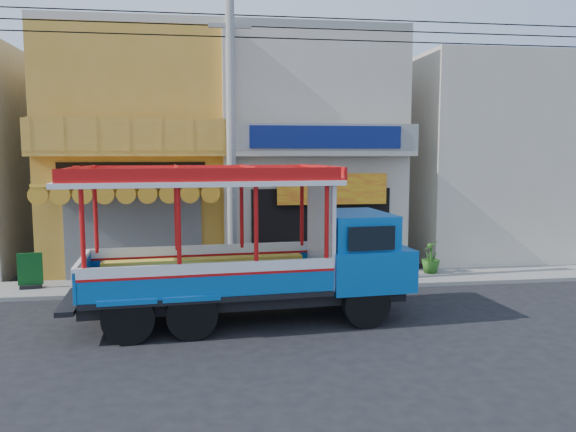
# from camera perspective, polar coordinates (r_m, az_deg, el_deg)

# --- Properties ---
(ground) EXTENTS (90.00, 90.00, 0.00)m
(ground) POSITION_cam_1_polar(r_m,az_deg,el_deg) (13.70, -0.71, -10.84)
(ground) COLOR black
(ground) RESTS_ON ground
(sidewalk) EXTENTS (30.00, 2.00, 0.12)m
(sidewalk) POSITION_cam_1_polar(r_m,az_deg,el_deg) (17.52, -2.45, -6.78)
(sidewalk) COLOR slate
(sidewalk) RESTS_ON ground
(shophouse_left) EXTENTS (6.00, 7.50, 8.24)m
(shophouse_left) POSITION_cam_1_polar(r_m,az_deg,el_deg) (21.05, -14.60, 6.37)
(shophouse_left) COLOR #BE8B2A
(shophouse_left) RESTS_ON ground
(shophouse_right) EXTENTS (6.00, 6.75, 8.24)m
(shophouse_right) POSITION_cam_1_polar(r_m,az_deg,el_deg) (21.25, 1.81, 6.57)
(shophouse_right) COLOR #C0B59D
(shophouse_right) RESTS_ON ground
(party_pilaster) EXTENTS (0.35, 0.30, 8.00)m
(party_pilaster) POSITION_cam_1_polar(r_m,az_deg,el_deg) (17.83, -6.01, 6.21)
(party_pilaster) COLOR #C0B59D
(party_pilaster) RESTS_ON ground
(filler_building_right) EXTENTS (6.00, 6.00, 7.60)m
(filler_building_right) POSITION_cam_1_polar(r_m,az_deg,el_deg) (23.54, 18.89, 5.47)
(filler_building_right) COLOR #C0B59D
(filler_building_right) RESTS_ON ground
(utility_pole) EXTENTS (28.00, 0.26, 9.00)m
(utility_pole) POSITION_cam_1_polar(r_m,az_deg,el_deg) (16.31, -5.30, 9.82)
(utility_pole) COLOR gray
(utility_pole) RESTS_ON ground
(songthaew_truck) EXTENTS (8.21, 3.18, 3.75)m
(songthaew_truck) POSITION_cam_1_polar(r_m,az_deg,el_deg) (13.56, -2.05, -3.15)
(songthaew_truck) COLOR black
(songthaew_truck) RESTS_ON ground
(green_sign) EXTENTS (0.69, 0.39, 1.05)m
(green_sign) POSITION_cam_1_polar(r_m,az_deg,el_deg) (18.09, -24.71, -5.33)
(green_sign) COLOR black
(green_sign) RESTS_ON sidewalk
(potted_plant_a) EXTENTS (1.08, 1.07, 0.91)m
(potted_plant_a) POSITION_cam_1_polar(r_m,az_deg,el_deg) (17.96, 7.35, -4.81)
(potted_plant_a) COLOR #295E1A
(potted_plant_a) RESTS_ON sidewalk
(potted_plant_b) EXTENTS (0.63, 0.58, 0.91)m
(potted_plant_b) POSITION_cam_1_polar(r_m,az_deg,el_deg) (18.42, 9.35, -4.57)
(potted_plant_b) COLOR #295E1A
(potted_plant_b) RESTS_ON sidewalk
(potted_plant_c) EXTENTS (0.81, 0.81, 1.07)m
(potted_plant_c) POSITION_cam_1_polar(r_m,az_deg,el_deg) (19.11, 14.30, -4.03)
(potted_plant_c) COLOR #295E1A
(potted_plant_c) RESTS_ON sidewalk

